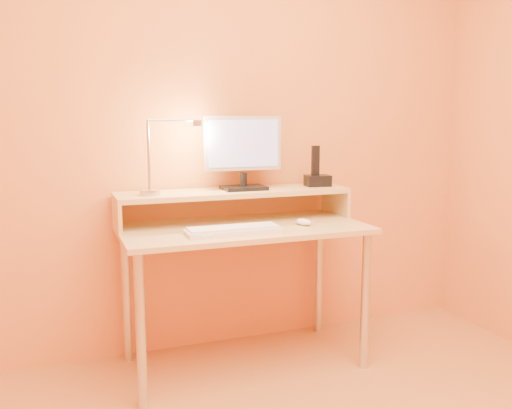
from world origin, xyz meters
name	(u,v)px	position (x,y,z in m)	size (l,w,h in m)	color
wall_back	(224,117)	(0.00, 1.50, 1.25)	(3.00, 0.04, 2.50)	#E38242
desk_leg_fl	(141,332)	(-0.55, 0.93, 0.35)	(0.04, 0.04, 0.69)	silver
desk_leg_fr	(365,301)	(0.55, 0.93, 0.35)	(0.04, 0.04, 0.69)	silver
desk_leg_bl	(126,296)	(-0.55, 1.43, 0.35)	(0.04, 0.04, 0.69)	silver
desk_leg_br	(319,274)	(0.55, 1.43, 0.35)	(0.04, 0.04, 0.69)	silver
desk_lower	(244,228)	(0.00, 1.18, 0.71)	(1.20, 0.60, 0.03)	#E0BD7A
shelf_riser_left	(117,215)	(-0.59, 1.33, 0.79)	(0.02, 0.30, 0.14)	#E0BD7A
shelf_riser_right	(335,202)	(0.59, 1.33, 0.79)	(0.02, 0.30, 0.14)	#E0BD7A
desk_shelf	(234,192)	(0.00, 1.33, 0.87)	(1.20, 0.30, 0.03)	#E0BD7A
monitor_foot	(244,188)	(0.05, 1.33, 0.89)	(0.22, 0.16, 0.02)	black
monitor_neck	(244,179)	(0.05, 1.33, 0.93)	(0.04, 0.04, 0.07)	black
monitor_panel	(243,143)	(0.05, 1.34, 1.12)	(0.40, 0.04, 0.28)	#B4B4BD
monitor_back	(241,143)	(0.05, 1.36, 1.12)	(0.36, 0.01, 0.23)	black
monitor_screen	(244,143)	(0.05, 1.32, 1.12)	(0.37, 0.00, 0.24)	#9CA1DD
lamp_base	(150,192)	(-0.44, 1.30, 0.89)	(0.10, 0.10, 0.03)	silver
lamp_post	(149,155)	(-0.44, 1.30, 1.07)	(0.01, 0.01, 0.33)	silver
lamp_arm	(173,120)	(-0.32, 1.30, 1.24)	(0.01, 0.01, 0.24)	silver
lamp_head	(197,123)	(-0.20, 1.30, 1.22)	(0.04, 0.04, 0.03)	silver
lamp_bulb	(197,127)	(-0.20, 1.30, 1.20)	(0.03, 0.03, 0.00)	#FFEAC6
phone_dock	(318,181)	(0.48, 1.33, 0.91)	(0.13, 0.10, 0.06)	black
phone_handset	(315,160)	(0.46, 1.33, 1.02)	(0.04, 0.03, 0.16)	black
phone_led	(329,181)	(0.52, 1.28, 0.91)	(0.01, 0.00, 0.04)	#2756FF
keyboard	(233,231)	(-0.10, 1.03, 0.73)	(0.44, 0.14, 0.02)	silver
mouse	(304,222)	(0.29, 1.10, 0.74)	(0.05, 0.10, 0.03)	white
remote_control	(205,233)	(-0.24, 1.04, 0.73)	(0.04, 0.17, 0.02)	silver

